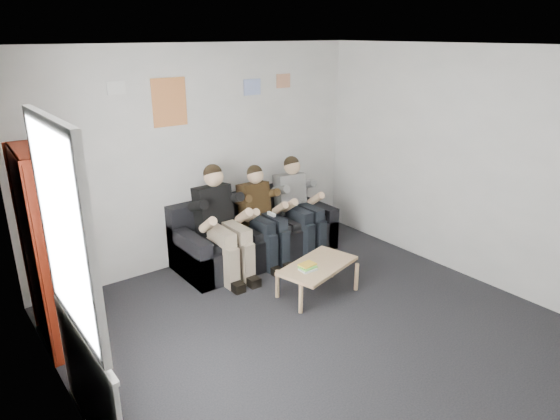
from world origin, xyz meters
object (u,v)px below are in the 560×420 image
Objects in this scene: bookshelf at (47,251)px; person_left at (223,224)px; sofa at (255,236)px; person_right at (299,206)px; person_middle at (263,216)px; coffee_table at (318,268)px.

bookshelf reaches higher than person_left.
sofa is 1.56× the size of person_left.
person_right reaches higher than sofa.
person_left is 1.06× the size of person_right.
person_middle is 0.59m from person_right.
sofa is 0.71m from person_right.
person_middle is (0.00, 1.06, 0.30)m from coffee_table.
coffee_table is at bearing -90.05° from sofa.
person_left is (-0.59, -0.20, 0.37)m from sofa.
person_middle reaches higher than sofa.
person_middle is (0.59, 0.01, -0.04)m from person_left.
person_right is (1.18, 0.00, -0.03)m from person_left.
person_left reaches higher than person_right.
sofa is 1.65× the size of person_right.
person_middle is at bearing 0.29° from person_left.
person_right is (0.59, 1.05, 0.31)m from coffee_table.
person_left is 1.08× the size of person_middle.
sofa is 2.31× the size of coffee_table.
sofa is at bearing 90.89° from person_middle.
bookshelf is 1.47× the size of person_right.
person_middle is at bearing -171.70° from person_right.
coffee_table is at bearing -110.83° from person_right.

